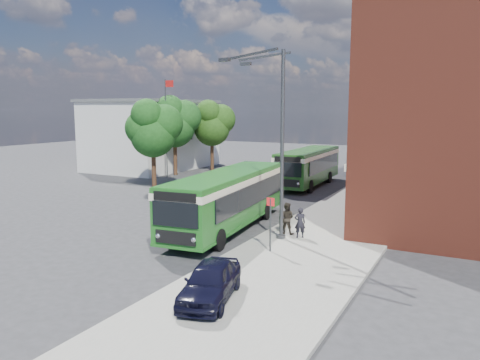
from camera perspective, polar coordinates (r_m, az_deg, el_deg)
The scene contains 15 objects.
ground at distance 26.85m, azimuth -3.68°, elevation -4.97°, with size 120.00×120.00×0.00m, color #2C2C2F.
pavement at distance 31.64m, azimuth 15.01°, elevation -3.03°, with size 6.00×48.00×0.15m, color gray.
kerb_line at distance 32.42m, azimuth 9.74°, elevation -2.71°, with size 0.12×48.00×0.01m, color beige.
white_building at distance 51.26m, azimuth -10.61°, elevation 5.51°, with size 9.40×13.40×7.30m.
flagpole at distance 43.87m, azimuth -8.95°, elevation 6.73°, with size 0.95×0.10×9.00m.
street_lamp at distance 22.16m, azimuth 4.30°, elevation 4.69°, with size 2.96×2.38×9.00m.
bus_stop_sign at distance 20.36m, azimuth 3.73°, elevation -5.01°, with size 0.35×0.08×2.52m.
bus_front at distance 24.66m, azimuth -1.45°, elevation -1.82°, with size 3.62×11.50×3.02m.
bus_rear at distance 39.06m, azimuth 8.33°, elevation 1.95°, with size 2.90×10.38×3.02m.
parked_car at distance 15.52m, azimuth -3.64°, elevation -12.23°, with size 1.47×3.65×1.25m, color black.
pedestrian_a at distance 22.80m, azimuth 7.32°, elevation -5.17°, with size 0.54×0.35×1.48m, color black.
pedestrian_b at distance 23.37m, azimuth 5.70°, elevation -4.66°, with size 0.78×0.60×1.60m, color black.
tree_left at distance 37.79m, azimuth -10.57°, elevation 6.24°, with size 4.22×4.01×7.13m.
tree_mid at distance 45.39m, azimuth -7.96°, elevation 7.12°, with size 4.53×4.30×7.64m.
tree_right at distance 48.31m, azimuth -3.43°, elevation 6.97°, with size 4.31×4.10×7.27m.
Camera 1 is at (13.53, -22.33, 6.29)m, focal length 35.00 mm.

